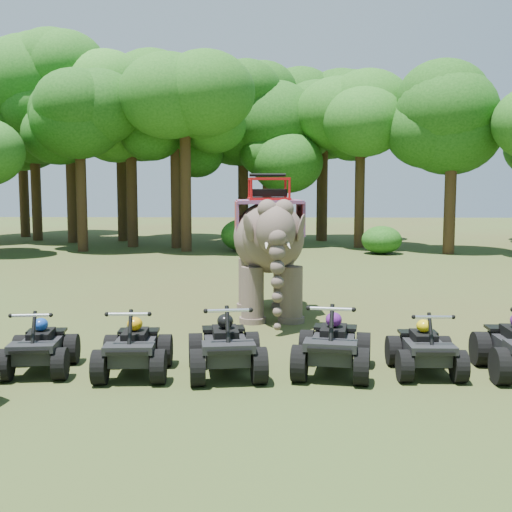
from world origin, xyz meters
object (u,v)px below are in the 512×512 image
object	(u,v)px
atv_0	(39,340)
atv_2	(226,338)
elephant	(269,245)
atv_1	(134,340)
atv_3	(333,337)
atv_4	(425,341)

from	to	relation	value
atv_0	atv_2	xyz separation A→B (m)	(3.47, -0.09, 0.07)
atv_2	elephant	bearing A→B (deg)	73.73
atv_1	atv_2	bearing A→B (deg)	-2.38
elephant	atv_2	size ratio (longest dim) A/B	2.44
atv_1	atv_2	world-z (taller)	atv_2
atv_3	atv_4	xyz separation A→B (m)	(1.69, 0.05, -0.08)
atv_0	atv_2	bearing A→B (deg)	-8.19
atv_3	atv_4	size ratio (longest dim) A/B	1.13
elephant	atv_4	world-z (taller)	elephant
atv_3	elephant	bearing A→B (deg)	112.31
atv_4	atv_2	bearing A→B (deg)	-177.53
elephant	atv_1	xyz separation A→B (m)	(-2.42, -5.45, -1.23)
elephant	atv_3	xyz separation A→B (m)	(1.21, -5.27, -1.18)
elephant	atv_3	size ratio (longest dim) A/B	2.41
atv_2	atv_3	xyz separation A→B (m)	(1.95, 0.14, 0.01)
atv_1	atv_3	bearing A→B (deg)	-0.85
atv_0	atv_1	size ratio (longest dim) A/B	0.95
atv_2	atv_4	world-z (taller)	atv_2
elephant	atv_3	world-z (taller)	elephant
elephant	atv_1	size ratio (longest dim) A/B	2.58
atv_1	atv_4	distance (m)	5.33
atv_0	atv_1	distance (m)	1.79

